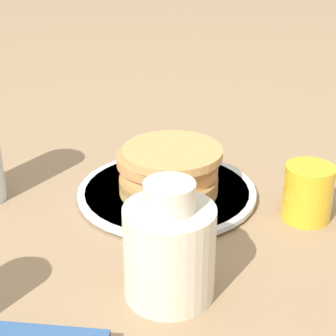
{
  "coord_description": "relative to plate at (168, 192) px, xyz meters",
  "views": [
    {
      "loc": [
        0.25,
        0.69,
        0.4
      ],
      "look_at": [
        -0.0,
        -0.01,
        0.05
      ],
      "focal_mm": 60.0,
      "sensor_mm": 36.0,
      "label": 1
    }
  ],
  "objects": [
    {
      "name": "juice_glass",
      "position": [
        -0.16,
        0.12,
        0.03
      ],
      "size": [
        0.07,
        0.07,
        0.08
      ],
      "color": "yellow",
      "rests_on": "ground_plane"
    },
    {
      "name": "ground_plane",
      "position": [
        0.0,
        0.01,
        -0.01
      ],
      "size": [
        4.0,
        4.0,
        0.0
      ],
      "primitive_type": "plane",
      "color": "#9E7F5B"
    },
    {
      "name": "plate",
      "position": [
        0.0,
        0.0,
        0.0
      ],
      "size": [
        0.27,
        0.27,
        0.01
      ],
      "color": "silver",
      "rests_on": "ground_plane"
    },
    {
      "name": "pancake_stack",
      "position": [
        -0.0,
        -0.0,
        0.04
      ],
      "size": [
        0.15,
        0.15,
        0.07
      ],
      "color": "#E3B467",
      "rests_on": "plate"
    },
    {
      "name": "cream_jug",
      "position": [
        0.08,
        0.22,
        0.05
      ],
      "size": [
        0.1,
        0.1,
        0.14
      ],
      "color": "beige",
      "rests_on": "ground_plane"
    }
  ]
}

